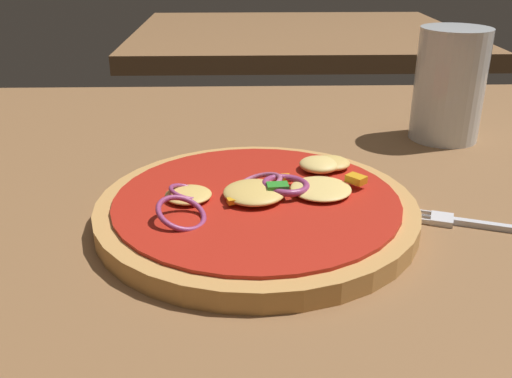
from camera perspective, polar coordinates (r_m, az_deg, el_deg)
name	(u,v)px	position (r m, az deg, el deg)	size (l,w,h in m)	color
dining_table	(235,240)	(0.49, -2.15, -5.11)	(1.20, 0.92, 0.04)	brown
pizza	(258,208)	(0.47, 0.22, -1.93)	(0.27, 0.27, 0.04)	tan
fork	(478,224)	(0.50, 21.35, -3.31)	(0.16, 0.07, 0.01)	silver
beer_glass	(448,92)	(0.69, 18.71, 9.23)	(0.08, 0.08, 0.13)	silver
background_table	(297,37)	(1.50, 4.17, 14.95)	(0.81, 0.68, 0.04)	brown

